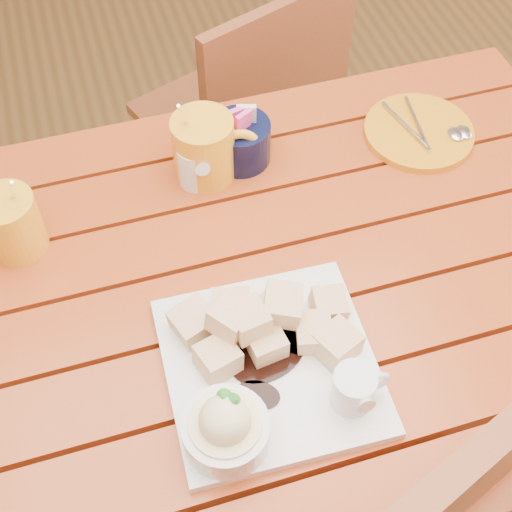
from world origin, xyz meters
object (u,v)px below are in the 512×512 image
object	(u,v)px
coffee_mug_left	(9,223)
orange_saucer	(420,132)
dessert_plate	(263,371)
coffee_mug_right	(206,147)
table	(256,324)
chair_far	(250,116)

from	to	relation	value
coffee_mug_left	orange_saucer	xyz separation A→B (m)	(0.68, 0.04, -0.04)
dessert_plate	coffee_mug_right	distance (m)	0.39
coffee_mug_right	orange_saucer	world-z (taller)	coffee_mug_right
table	chair_far	xyz separation A→B (m)	(0.19, 0.66, -0.19)
coffee_mug_right	orange_saucer	bearing A→B (deg)	9.26
table	dessert_plate	world-z (taller)	dessert_plate
table	coffee_mug_left	world-z (taller)	coffee_mug_left
dessert_plate	orange_saucer	xyz separation A→B (m)	(0.40, 0.37, -0.03)
coffee_mug_right	chair_far	bearing A→B (deg)	77.42
orange_saucer	coffee_mug_left	bearing A→B (deg)	-176.46
chair_far	coffee_mug_left	bearing A→B (deg)	22.85
coffee_mug_left	orange_saucer	world-z (taller)	coffee_mug_left
coffee_mug_left	table	bearing A→B (deg)	-28.84
dessert_plate	table	bearing A→B (deg)	76.37
orange_saucer	dessert_plate	bearing A→B (deg)	-137.00
table	coffee_mug_left	size ratio (longest dim) A/B	8.12
dessert_plate	coffee_mug_right	bearing A→B (deg)	86.12
table	chair_far	world-z (taller)	chair_far
dessert_plate	orange_saucer	distance (m)	0.54
coffee_mug_left	dessert_plate	bearing A→B (deg)	-49.07
chair_far	coffee_mug_right	bearing A→B (deg)	44.20
dessert_plate	chair_far	bearing A→B (deg)	74.58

